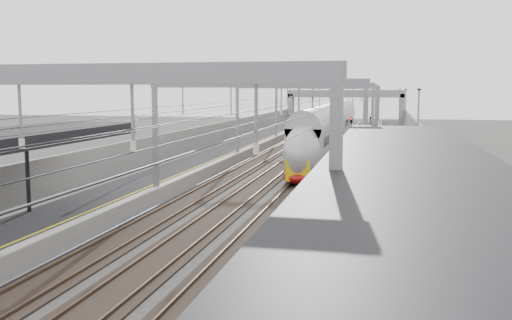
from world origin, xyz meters
The scene contains 13 objects.
platform_left centered at (-8.00, 45.00, 0.50)m, with size 4.00×120.00×1.00m, color black.
platform_right centered at (8.00, 45.00, 0.50)m, with size 4.00×120.00×1.00m, color black.
tracks centered at (0.00, 45.00, 0.05)m, with size 11.40×140.00×0.20m.
overhead_line centered at (0.00, 51.62, 6.14)m, with size 13.00×140.00×6.60m.
canopy_right centered at (8.03, 2.99, 5.09)m, with size 4.40×30.00×4.24m.
overbridge centered at (0.00, 100.00, 5.31)m, with size 22.00×2.20×6.90m.
wall_left centered at (-11.20, 45.00, 1.60)m, with size 0.30×120.00×3.20m, color slate.
wall_right centered at (11.20, 45.00, 1.60)m, with size 0.30×120.00×3.20m, color slate.
train centered at (1.50, 52.09, 2.14)m, with size 2.76×50.35×4.37m.
bench centered at (8.12, 8.65, 1.59)m, with size 0.87×1.95×0.98m.
signal_green centered at (-5.20, 66.17, 2.42)m, with size 0.32×0.32×3.48m.
signal_red_near centered at (3.20, 64.11, 2.42)m, with size 0.32×0.32×3.48m.
signal_red_far centered at (5.40, 74.14, 2.42)m, with size 0.32×0.32×3.48m.
Camera 1 is at (7.31, -10.53, 6.99)m, focal length 40.00 mm.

